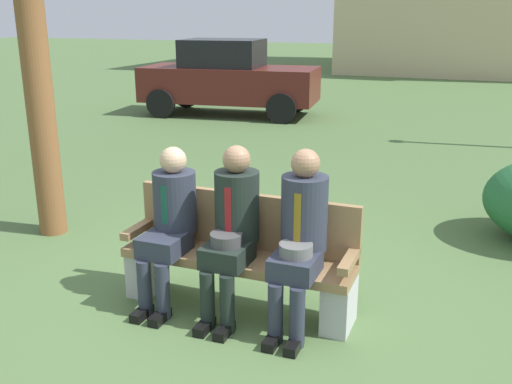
# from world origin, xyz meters

# --- Properties ---
(ground_plane) EXTENTS (80.00, 80.00, 0.00)m
(ground_plane) POSITION_xyz_m (0.00, 0.00, 0.00)
(ground_plane) COLOR #506E3D
(park_bench) EXTENTS (1.84, 0.44, 0.90)m
(park_bench) POSITION_xyz_m (0.07, 0.02, 0.42)
(park_bench) COLOR #99754C
(park_bench) RESTS_ON ground
(seated_man_left) EXTENTS (0.34, 0.72, 1.26)m
(seated_man_left) POSITION_xyz_m (-0.47, -0.11, 0.71)
(seated_man_left) COLOR #2D3342
(seated_man_left) RESTS_ON ground
(seated_man_middle) EXTENTS (0.34, 0.72, 1.32)m
(seated_man_middle) POSITION_xyz_m (0.06, -0.11, 0.73)
(seated_man_middle) COLOR #1E2823
(seated_man_middle) RESTS_ON ground
(seated_man_right) EXTENTS (0.34, 0.72, 1.34)m
(seated_man_right) POSITION_xyz_m (0.60, -0.10, 0.74)
(seated_man_right) COLOR #2D3342
(seated_man_right) RESTS_ON ground
(parked_car_near) EXTENTS (4.06, 2.09, 1.68)m
(parked_car_near) POSITION_xyz_m (-3.72, 8.26, 0.84)
(parked_car_near) COLOR #591E19
(parked_car_near) RESTS_ON ground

